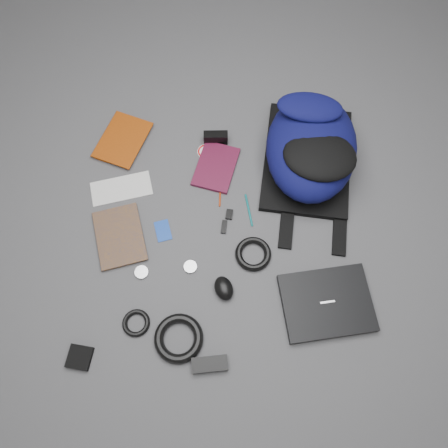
{
  "coord_description": "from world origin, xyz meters",
  "views": [
    {
      "loc": [
        -0.0,
        -0.62,
        1.55
      ],
      "look_at": [
        0.0,
        0.0,
        0.02
      ],
      "focal_mm": 35.0,
      "sensor_mm": 36.0,
      "label": 1
    }
  ],
  "objects_px": {
    "power_brick": "(210,364)",
    "pouch": "(80,357)",
    "laptop": "(327,303)",
    "compact_camera": "(216,138)",
    "textbook_red": "(104,134)",
    "comic_book": "(97,242)",
    "mouse": "(224,288)",
    "backpack": "(311,146)",
    "dvd_case": "(216,167)"
  },
  "relations": [
    {
      "from": "power_brick",
      "to": "pouch",
      "type": "relative_size",
      "value": 1.53
    },
    {
      "from": "textbook_red",
      "to": "compact_camera",
      "type": "distance_m",
      "value": 0.47
    },
    {
      "from": "laptop",
      "to": "dvd_case",
      "type": "distance_m",
      "value": 0.68
    },
    {
      "from": "textbook_red",
      "to": "backpack",
      "type": "bearing_deg",
      "value": 12.75
    },
    {
      "from": "laptop",
      "to": "power_brick",
      "type": "xyz_separation_m",
      "value": [
        -0.41,
        -0.21,
        -0.0
      ]
    },
    {
      "from": "mouse",
      "to": "pouch",
      "type": "height_order",
      "value": "mouse"
    },
    {
      "from": "mouse",
      "to": "compact_camera",
      "type": "bearing_deg",
      "value": 72.4
    },
    {
      "from": "laptop",
      "to": "backpack",
      "type": "bearing_deg",
      "value": 84.6
    },
    {
      "from": "dvd_case",
      "to": "pouch",
      "type": "xyz_separation_m",
      "value": [
        -0.46,
        -0.74,
        0.0
      ]
    },
    {
      "from": "backpack",
      "to": "compact_camera",
      "type": "bearing_deg",
      "value": 173.48
    },
    {
      "from": "power_brick",
      "to": "backpack",
      "type": "bearing_deg",
      "value": 58.49
    },
    {
      "from": "textbook_red",
      "to": "mouse",
      "type": "distance_m",
      "value": 0.83
    },
    {
      "from": "backpack",
      "to": "laptop",
      "type": "bearing_deg",
      "value": -79.43
    },
    {
      "from": "pouch",
      "to": "backpack",
      "type": "bearing_deg",
      "value": 42.77
    },
    {
      "from": "comic_book",
      "to": "dvd_case",
      "type": "relative_size",
      "value": 1.14
    },
    {
      "from": "laptop",
      "to": "power_brick",
      "type": "distance_m",
      "value": 0.46
    },
    {
      "from": "pouch",
      "to": "laptop",
      "type": "bearing_deg",
      "value": 11.99
    },
    {
      "from": "textbook_red",
      "to": "laptop",
      "type": "bearing_deg",
      "value": -18.15
    },
    {
      "from": "laptop",
      "to": "compact_camera",
      "type": "height_order",
      "value": "compact_camera"
    },
    {
      "from": "laptop",
      "to": "mouse",
      "type": "height_order",
      "value": "mouse"
    },
    {
      "from": "comic_book",
      "to": "mouse",
      "type": "xyz_separation_m",
      "value": [
        0.48,
        -0.18,
        0.01
      ]
    },
    {
      "from": "laptop",
      "to": "textbook_red",
      "type": "xyz_separation_m",
      "value": [
        -0.86,
        0.71,
        -0.0
      ]
    },
    {
      "from": "backpack",
      "to": "pouch",
      "type": "bearing_deg",
      "value": -129.16
    },
    {
      "from": "compact_camera",
      "to": "power_brick",
      "type": "bearing_deg",
      "value": -91.67
    },
    {
      "from": "mouse",
      "to": "power_brick",
      "type": "xyz_separation_m",
      "value": [
        -0.05,
        -0.26,
        -0.01
      ]
    },
    {
      "from": "comic_book",
      "to": "textbook_red",
      "type": "bearing_deg",
      "value": 77.75
    },
    {
      "from": "backpack",
      "to": "power_brick",
      "type": "height_order",
      "value": "backpack"
    },
    {
      "from": "compact_camera",
      "to": "pouch",
      "type": "height_order",
      "value": "compact_camera"
    },
    {
      "from": "laptop",
      "to": "power_brick",
      "type": "bearing_deg",
      "value": -161.4
    },
    {
      "from": "dvd_case",
      "to": "compact_camera",
      "type": "height_order",
      "value": "compact_camera"
    },
    {
      "from": "textbook_red",
      "to": "power_brick",
      "type": "xyz_separation_m",
      "value": [
        0.45,
        -0.92,
        0.0
      ]
    },
    {
      "from": "backpack",
      "to": "textbook_red",
      "type": "xyz_separation_m",
      "value": [
        -0.84,
        0.13,
        -0.1
      ]
    },
    {
      "from": "backpack",
      "to": "textbook_red",
      "type": "height_order",
      "value": "backpack"
    },
    {
      "from": "laptop",
      "to": "pouch",
      "type": "bearing_deg",
      "value": -175.92
    },
    {
      "from": "laptop",
      "to": "power_brick",
      "type": "height_order",
      "value": "laptop"
    },
    {
      "from": "laptop",
      "to": "mouse",
      "type": "relative_size",
      "value": 3.45
    },
    {
      "from": "compact_camera",
      "to": "mouse",
      "type": "distance_m",
      "value": 0.63
    },
    {
      "from": "compact_camera",
      "to": "dvd_case",
      "type": "bearing_deg",
      "value": -90.09
    },
    {
      "from": "power_brick",
      "to": "pouch",
      "type": "xyz_separation_m",
      "value": [
        -0.44,
        0.02,
        -0.0
      ]
    },
    {
      "from": "backpack",
      "to": "pouch",
      "type": "distance_m",
      "value": 1.13
    },
    {
      "from": "textbook_red",
      "to": "pouch",
      "type": "height_order",
      "value": "textbook_red"
    },
    {
      "from": "comic_book",
      "to": "mouse",
      "type": "distance_m",
      "value": 0.51
    },
    {
      "from": "laptop",
      "to": "compact_camera",
      "type": "bearing_deg",
      "value": 112.2
    },
    {
      "from": "mouse",
      "to": "pouch",
      "type": "distance_m",
      "value": 0.54
    },
    {
      "from": "backpack",
      "to": "comic_book",
      "type": "bearing_deg",
      "value": -148.66
    },
    {
      "from": "backpack",
      "to": "power_brick",
      "type": "relative_size",
      "value": 4.47
    },
    {
      "from": "compact_camera",
      "to": "mouse",
      "type": "relative_size",
      "value": 1.08
    },
    {
      "from": "pouch",
      "to": "dvd_case",
      "type": "bearing_deg",
      "value": 58.02
    },
    {
      "from": "backpack",
      "to": "mouse",
      "type": "height_order",
      "value": "backpack"
    },
    {
      "from": "comic_book",
      "to": "mouse",
      "type": "bearing_deg",
      "value": -35.73
    }
  ]
}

